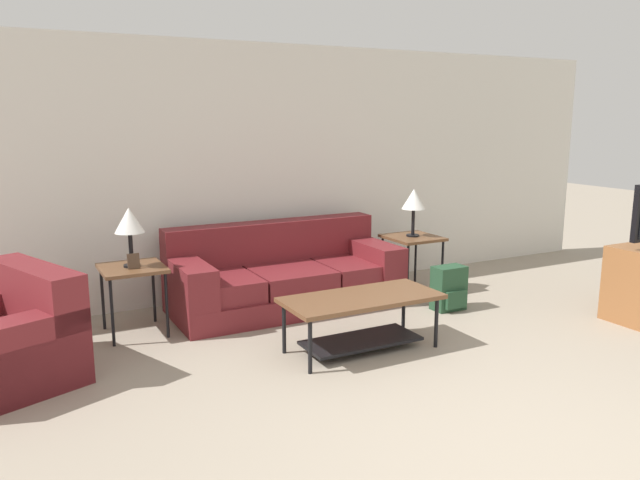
{
  "coord_description": "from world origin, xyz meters",
  "views": [
    {
      "loc": [
        -2.49,
        -2.09,
        1.87
      ],
      "look_at": [
        0.0,
        2.66,
        0.8
      ],
      "focal_mm": 35.0,
      "sensor_mm": 36.0,
      "label": 1
    }
  ],
  "objects_px": {
    "side_table_right": "(412,242)",
    "table_lamp_right": "(414,200)",
    "side_table_left": "(132,273)",
    "coffee_table": "(361,310)",
    "backpack": "(449,289)",
    "couch": "(284,278)",
    "table_lamp_left": "(129,222)",
    "armchair": "(2,342)"
  },
  "relations": [
    {
      "from": "couch",
      "to": "coffee_table",
      "type": "distance_m",
      "value": 1.36
    },
    {
      "from": "armchair",
      "to": "side_table_left",
      "type": "bearing_deg",
      "value": 28.95
    },
    {
      "from": "table_lamp_left",
      "to": "table_lamp_right",
      "type": "distance_m",
      "value": 2.95
    },
    {
      "from": "couch",
      "to": "coffee_table",
      "type": "xyz_separation_m",
      "value": [
        0.06,
        -1.36,
        0.04
      ]
    },
    {
      "from": "coffee_table",
      "to": "armchair",
      "type": "bearing_deg",
      "value": 165.01
    },
    {
      "from": "coffee_table",
      "to": "table_lamp_right",
      "type": "bearing_deg",
      "value": 41.77
    },
    {
      "from": "table_lamp_right",
      "to": "side_table_right",
      "type": "bearing_deg",
      "value": -104.04
    },
    {
      "from": "armchair",
      "to": "coffee_table",
      "type": "xyz_separation_m",
      "value": [
        2.57,
        -0.69,
        0.05
      ]
    },
    {
      "from": "side_table_left",
      "to": "backpack",
      "type": "relative_size",
      "value": 1.38
    },
    {
      "from": "side_table_right",
      "to": "table_lamp_right",
      "type": "bearing_deg",
      "value": 75.96
    },
    {
      "from": "table_lamp_left",
      "to": "side_table_left",
      "type": "bearing_deg",
      "value": -75.96
    },
    {
      "from": "couch",
      "to": "side_table_left",
      "type": "height_order",
      "value": "couch"
    },
    {
      "from": "side_table_left",
      "to": "side_table_right",
      "type": "relative_size",
      "value": 1.0
    },
    {
      "from": "backpack",
      "to": "side_table_left",
      "type": "bearing_deg",
      "value": 165.59
    },
    {
      "from": "table_lamp_left",
      "to": "side_table_right",
      "type": "bearing_deg",
      "value": -0.0
    },
    {
      "from": "armchair",
      "to": "side_table_left",
      "type": "relative_size",
      "value": 2.21
    },
    {
      "from": "side_table_right",
      "to": "table_lamp_right",
      "type": "relative_size",
      "value": 1.17
    },
    {
      "from": "couch",
      "to": "table_lamp_right",
      "type": "relative_size",
      "value": 4.36
    },
    {
      "from": "couch",
      "to": "table_lamp_left",
      "type": "bearing_deg",
      "value": -176.18
    },
    {
      "from": "table_lamp_left",
      "to": "table_lamp_right",
      "type": "height_order",
      "value": "same"
    },
    {
      "from": "backpack",
      "to": "table_lamp_left",
      "type": "bearing_deg",
      "value": 165.59
    },
    {
      "from": "coffee_table",
      "to": "couch",
      "type": "bearing_deg",
      "value": 92.6
    },
    {
      "from": "table_lamp_right",
      "to": "armchair",
      "type": "bearing_deg",
      "value": -171.82
    },
    {
      "from": "table_lamp_left",
      "to": "couch",
      "type": "bearing_deg",
      "value": 3.82
    },
    {
      "from": "coffee_table",
      "to": "backpack",
      "type": "xyz_separation_m",
      "value": [
        1.33,
        0.53,
        -0.13
      ]
    },
    {
      "from": "side_table_right",
      "to": "side_table_left",
      "type": "bearing_deg",
      "value": 180.0
    },
    {
      "from": "couch",
      "to": "table_lamp_left",
      "type": "height_order",
      "value": "table_lamp_left"
    },
    {
      "from": "table_lamp_left",
      "to": "backpack",
      "type": "bearing_deg",
      "value": -14.41
    },
    {
      "from": "side_table_left",
      "to": "side_table_right",
      "type": "distance_m",
      "value": 2.95
    },
    {
      "from": "table_lamp_right",
      "to": "backpack",
      "type": "relative_size",
      "value": 1.18
    },
    {
      "from": "side_table_left",
      "to": "table_lamp_right",
      "type": "distance_m",
      "value": 2.98
    },
    {
      "from": "side_table_right",
      "to": "backpack",
      "type": "distance_m",
      "value": 0.81
    },
    {
      "from": "side_table_left",
      "to": "backpack",
      "type": "xyz_separation_m",
      "value": [
        2.87,
        -0.74,
        -0.33
      ]
    },
    {
      "from": "coffee_table",
      "to": "backpack",
      "type": "bearing_deg",
      "value": 21.61
    },
    {
      "from": "side_table_left",
      "to": "side_table_right",
      "type": "height_order",
      "value": "same"
    },
    {
      "from": "side_table_left",
      "to": "table_lamp_left",
      "type": "xyz_separation_m",
      "value": [
        -0.0,
        0.0,
        0.45
      ]
    },
    {
      "from": "coffee_table",
      "to": "backpack",
      "type": "distance_m",
      "value": 1.43
    },
    {
      "from": "side_table_right",
      "to": "couch",
      "type": "bearing_deg",
      "value": 176.18
    },
    {
      "from": "armchair",
      "to": "table_lamp_left",
      "type": "relative_size",
      "value": 2.59
    },
    {
      "from": "couch",
      "to": "side_table_right",
      "type": "bearing_deg",
      "value": -3.82
    },
    {
      "from": "couch",
      "to": "armchair",
      "type": "bearing_deg",
      "value": -165.03
    },
    {
      "from": "side_table_right",
      "to": "coffee_table",
      "type": "bearing_deg",
      "value": -138.23
    }
  ]
}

